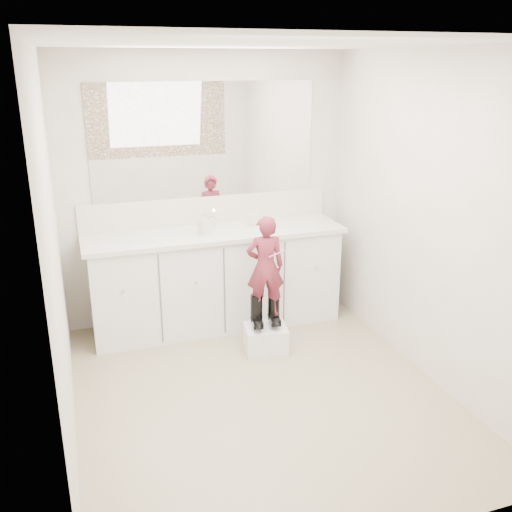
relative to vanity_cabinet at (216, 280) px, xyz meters
name	(u,v)px	position (x,y,z in m)	size (l,w,h in m)	color
floor	(260,392)	(0.00, -1.23, -0.42)	(3.00, 3.00, 0.00)	#7E7053
ceiling	(261,43)	(0.00, -1.23, 1.97)	(3.00, 3.00, 0.00)	white
wall_back	(206,190)	(0.00, 0.27, 0.77)	(2.60, 2.60, 0.00)	#BDB4A1
wall_front	(375,331)	(0.00, -2.73, 0.77)	(2.60, 2.60, 0.00)	#BDB4A1
wall_left	(55,256)	(-1.30, -1.23, 0.78)	(3.00, 3.00, 0.00)	#BDB4A1
wall_right	(428,219)	(1.30, -1.23, 0.78)	(3.00, 3.00, 0.00)	#BDB4A1
vanity_cabinet	(216,280)	(0.00, 0.00, 0.00)	(2.20, 0.55, 0.85)	silver
countertop	(215,234)	(0.00, -0.01, 0.45)	(2.28, 0.58, 0.04)	beige
backsplash	(207,210)	(0.00, 0.26, 0.59)	(2.28, 0.03, 0.25)	beige
mirror	(205,141)	(0.00, 0.26, 1.22)	(2.00, 0.02, 1.00)	white
dot_panel	(381,230)	(0.00, -2.71, 1.22)	(2.00, 0.01, 1.20)	#472819
faucet	(211,221)	(0.00, 0.15, 0.52)	(0.08, 0.08, 0.10)	silver
cup	(254,220)	(0.38, 0.06, 0.52)	(0.11, 0.11, 0.11)	beige
soap_bottle	(205,223)	(-0.11, -0.06, 0.56)	(0.09, 0.09, 0.19)	beige
step_stool	(266,339)	(0.25, -0.64, -0.32)	(0.34, 0.28, 0.22)	white
boot_left	(256,311)	(0.18, -0.62, -0.07)	(0.10, 0.19, 0.28)	black
boot_right	(274,309)	(0.33, -0.62, -0.07)	(0.10, 0.19, 0.28)	black
toddler	(265,267)	(0.25, -0.62, 0.31)	(0.31, 0.20, 0.84)	#AF3645
toothbrush	(277,254)	(0.32, -0.70, 0.44)	(0.01, 0.01, 0.14)	#E45898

